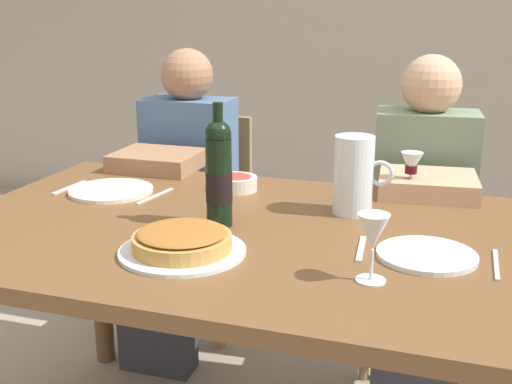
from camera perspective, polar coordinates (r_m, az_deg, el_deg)
dining_table at (r=1.70m, az=-2.57°, el=-5.97°), size 1.50×1.00×0.76m
wine_bottle at (r=1.64m, az=-3.31°, el=1.69°), size 0.07×0.07×0.32m
water_pitcher at (r=1.76m, az=8.74°, el=1.10°), size 0.16×0.11×0.22m
baked_tart at (r=1.49m, az=-6.63°, el=-4.47°), size 0.30×0.30×0.06m
salad_bowl at (r=1.98m, az=-1.78°, el=0.92°), size 0.13×0.13×0.05m
wine_glass_left_diner at (r=1.33m, az=10.43°, el=-3.76°), size 0.07×0.07×0.15m
wine_glass_right_diner at (r=1.94m, az=13.73°, el=2.29°), size 0.07×0.07×0.14m
dinner_plate_left_setting at (r=1.51m, az=15.03°, el=-5.47°), size 0.23×0.23×0.01m
dinner_plate_right_setting at (r=2.01m, az=-12.84°, el=0.12°), size 0.26×0.26×0.01m
fork_left_setting at (r=1.53m, az=9.39°, el=-5.04°), size 0.03×0.16×0.00m
knife_left_setting at (r=1.52m, az=20.70°, el=-6.09°), size 0.01×0.18×0.00m
knife_right_setting at (r=1.94m, az=-9.02°, el=-0.36°), size 0.04×0.18×0.00m
spoon_right_setting at (r=2.09m, az=-16.37°, el=0.39°), size 0.02×0.16×0.00m
chair_left at (r=2.69m, az=-4.78°, el=-1.34°), size 0.40×0.40×0.87m
diner_left at (r=2.45m, az=-6.95°, el=-0.27°), size 0.34×0.50×1.16m
chair_right at (r=2.48m, az=14.43°, el=-3.45°), size 0.44×0.44×0.87m
diner_right at (r=2.21m, az=14.65°, el=-2.56°), size 0.37×0.53×1.16m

